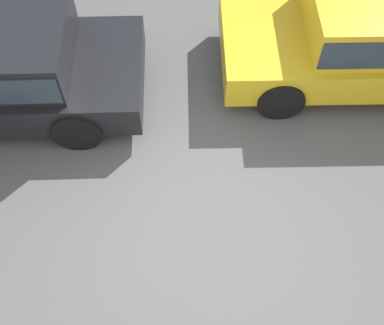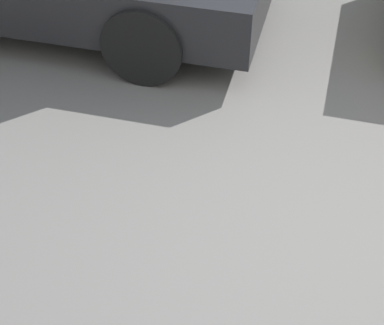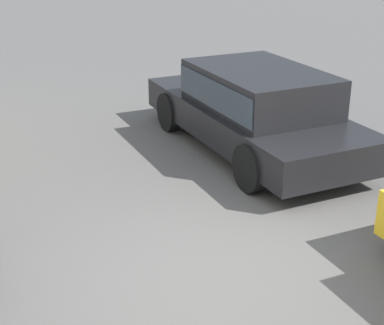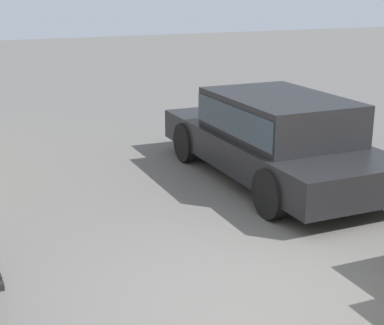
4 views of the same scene
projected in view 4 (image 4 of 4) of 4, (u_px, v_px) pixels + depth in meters
ground_plane at (244, 296)px, 5.84m from camera, size 60.00×60.00×0.00m
parked_car_mid at (275, 134)px, 9.08m from camera, size 4.60×1.94×1.37m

